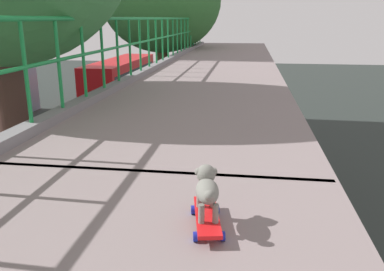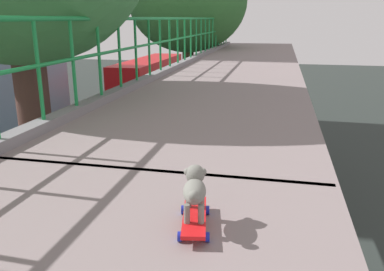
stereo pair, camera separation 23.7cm
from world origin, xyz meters
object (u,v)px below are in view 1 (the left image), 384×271
Objects in this scene: car_grey_sixth at (17,155)px; city_bus at (121,78)px; toy_skateboard at (207,217)px; small_dog at (207,187)px; car_white_fifth at (56,192)px.

city_bus is (-0.14, 15.61, 1.24)m from car_grey_sixth.
toy_skateboard is 1.41× the size of small_dog.
car_grey_sixth is 0.33× the size of city_bus.
car_white_fifth is 8.02× the size of toy_skateboard.
city_bus is 30.84m from small_dog.
car_grey_sixth is at bearing 126.50° from small_dog.
small_dog is at bearing -57.34° from car_white_fifth.
car_grey_sixth is (-3.60, 3.55, -0.02)m from car_white_fifth.
city_bus is at bearing 109.06° from small_dog.
city_bus is 30.85m from toy_skateboard.
car_white_fifth is 1.07× the size of car_grey_sixth.
car_white_fifth is at bearing 122.66° from small_dog.
toy_skateboard is (9.87, -13.36, 4.71)m from car_grey_sixth.
car_white_fifth is 19.56m from city_bus.
car_white_fifth is at bearing 122.61° from toy_skateboard.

